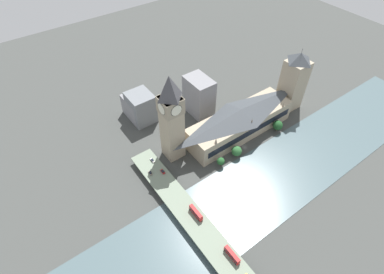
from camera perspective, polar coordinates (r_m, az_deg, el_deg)
ground_plane at (r=246.55m, az=9.95°, el=-1.97°), size 600.00×600.00×0.00m
river_water at (r=233.27m, az=15.85°, el=-7.07°), size 58.29×360.00×0.30m
parliament_hall at (r=249.53m, az=9.14°, el=3.02°), size 26.80×94.86×25.66m
clock_tower at (r=210.93m, az=-3.97°, el=3.84°), size 14.87×14.87×73.35m
victoria_tower at (r=279.16m, az=18.74°, el=10.04°), size 17.59×17.59×58.67m
road_bridge at (r=197.60m, az=1.14°, el=-16.56°), size 148.57×16.67×5.75m
double_decker_bus_lead at (r=187.13m, az=7.64°, el=-21.34°), size 11.86×2.51×4.68m
double_decker_bus_mid at (r=197.82m, az=0.74°, el=-14.19°), size 11.90×2.57×4.92m
car_northbound_lead at (r=227.42m, az=-7.57°, el=-4.42°), size 4.71×1.77×1.49m
car_northbound_tail at (r=220.06m, az=-7.96°, el=-6.81°), size 4.15×1.83×1.48m
car_southbound_mid at (r=219.78m, az=-5.59°, el=-6.57°), size 4.51×1.84×1.53m
city_block_west at (r=268.67m, az=-10.36°, el=5.59°), size 26.17×18.66×19.33m
city_block_center at (r=264.11m, az=1.32°, el=7.80°), size 25.91×17.82×34.91m
city_block_east at (r=261.93m, az=-9.67°, el=5.58°), size 21.93×19.84×26.97m
tree_embankment_near at (r=227.31m, az=5.49°, el=-4.62°), size 6.02×6.02×8.41m
tree_embankment_mid at (r=262.13m, az=16.00°, el=2.16°), size 8.37×8.37×10.50m
tree_embankment_far at (r=234.81m, az=8.48°, el=-2.65°), size 8.11×8.11×10.04m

